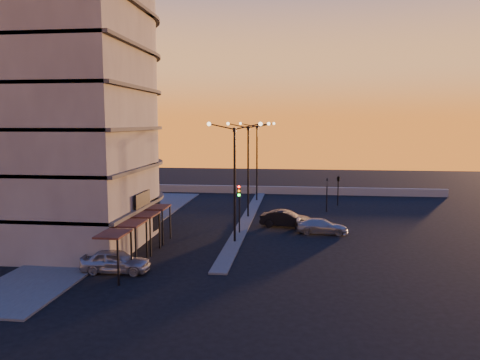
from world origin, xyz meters
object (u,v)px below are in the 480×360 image
(car_hatchback, at_px, (116,261))
(car_sedan, at_px, (286,219))
(traffic_light_main, at_px, (239,201))
(car_wagon, at_px, (322,226))
(streetlamp_mid, at_px, (248,162))

(car_hatchback, relative_size, car_sedan, 0.95)
(traffic_light_main, relative_size, car_hatchback, 0.98)
(car_wagon, bearing_deg, car_sedan, 57.54)
(streetlamp_mid, xyz_separation_m, car_hatchback, (-6.50, -18.28, -4.85))
(car_wagon, bearing_deg, traffic_light_main, 100.65)
(streetlamp_mid, height_order, car_sedan, streetlamp_mid)
(traffic_light_main, bearing_deg, car_wagon, 8.63)
(car_hatchback, relative_size, car_wagon, 1.00)
(car_hatchback, bearing_deg, traffic_light_main, -31.89)
(streetlamp_mid, relative_size, traffic_light_main, 2.24)
(streetlamp_mid, relative_size, car_wagon, 2.18)
(car_sedan, xyz_separation_m, car_wagon, (3.17, -2.17, -0.12))
(streetlamp_mid, distance_m, traffic_light_main, 7.62)
(traffic_light_main, distance_m, car_hatchback, 13.09)
(traffic_light_main, height_order, car_wagon, traffic_light_main)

